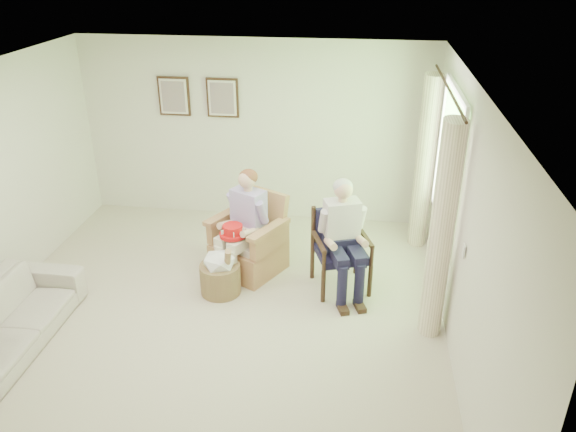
% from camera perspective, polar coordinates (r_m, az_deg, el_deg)
% --- Properties ---
extents(floor, '(5.50, 5.50, 0.00)m').
position_cam_1_polar(floor, '(6.27, -7.75, -10.68)').
color(floor, beige).
rests_on(floor, ground).
extents(back_wall, '(5.00, 0.04, 2.60)m').
position_cam_1_polar(back_wall, '(8.08, -3.30, 8.54)').
color(back_wall, silver).
rests_on(back_wall, ground).
extents(front_wall, '(5.00, 0.04, 2.60)m').
position_cam_1_polar(front_wall, '(3.52, -21.28, -19.75)').
color(front_wall, silver).
rests_on(front_wall, ground).
extents(right_wall, '(0.04, 5.50, 2.60)m').
position_cam_1_polar(right_wall, '(5.49, 17.48, -1.47)').
color(right_wall, silver).
rests_on(right_wall, ground).
extents(ceiling, '(5.00, 5.50, 0.02)m').
position_cam_1_polar(ceiling, '(5.17, -9.50, 13.15)').
color(ceiling, white).
rests_on(ceiling, back_wall).
extents(window, '(0.13, 2.50, 1.63)m').
position_cam_1_polar(window, '(6.46, 16.01, 5.67)').
color(window, '#2D6B23').
rests_on(window, right_wall).
extents(curtain_left, '(0.34, 0.34, 2.30)m').
position_cam_1_polar(curtain_left, '(5.72, 15.30, -1.70)').
color(curtain_left, '#FFEBC7').
rests_on(curtain_left, ground).
extents(curtain_right, '(0.34, 0.34, 2.30)m').
position_cam_1_polar(curtain_right, '(7.50, 13.72, 5.21)').
color(curtain_right, '#FFEBC7').
rests_on(curtain_right, ground).
extents(framed_print_left, '(0.45, 0.05, 0.55)m').
position_cam_1_polar(framed_print_left, '(8.21, -11.52, 11.83)').
color(framed_print_left, '#382114').
rests_on(framed_print_left, back_wall).
extents(framed_print_right, '(0.45, 0.05, 0.55)m').
position_cam_1_polar(framed_print_right, '(8.01, -6.67, 11.83)').
color(framed_print_right, '#382114').
rests_on(framed_print_right, back_wall).
extents(wicker_armchair, '(0.77, 0.77, 0.99)m').
position_cam_1_polar(wicker_armchair, '(7.02, -3.97, -3.11)').
color(wicker_armchair, tan).
rests_on(wicker_armchair, ground).
extents(wood_armchair, '(0.61, 0.57, 0.94)m').
position_cam_1_polar(wood_armchair, '(6.63, 5.48, -3.02)').
color(wood_armchair, black).
rests_on(wood_armchair, ground).
extents(sofa, '(1.99, 0.78, 0.58)m').
position_cam_1_polar(sofa, '(6.39, -26.94, -9.71)').
color(sofa, beige).
rests_on(sofa, ground).
extents(person_wicker, '(0.40, 0.63, 1.32)m').
position_cam_1_polar(person_wicker, '(6.69, -4.31, -0.24)').
color(person_wicker, beige).
rests_on(person_wicker, ground).
extents(person_dark, '(0.40, 0.63, 1.35)m').
position_cam_1_polar(person_dark, '(6.37, 5.52, -1.54)').
color(person_dark, '#191733').
rests_on(person_dark, ground).
extents(red_hat, '(0.31, 0.31, 0.14)m').
position_cam_1_polar(red_hat, '(6.60, -5.63, -1.58)').
color(red_hat, red).
rests_on(red_hat, person_wicker).
extents(hatbox, '(0.48, 0.48, 0.70)m').
position_cam_1_polar(hatbox, '(6.60, -6.91, -5.70)').
color(hatbox, tan).
rests_on(hatbox, ground).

